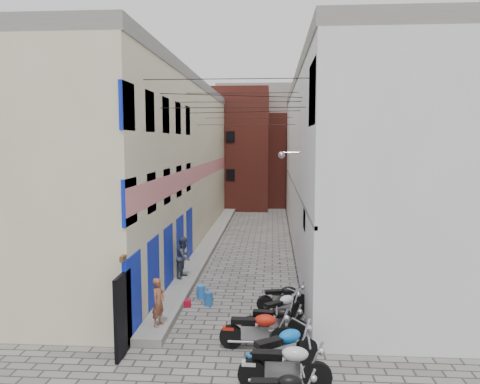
% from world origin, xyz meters
% --- Properties ---
extents(ground, '(90.00, 90.00, 0.00)m').
position_xyz_m(ground, '(0.00, 0.00, 0.00)').
color(ground, '#5A5755').
rests_on(ground, ground).
extents(plinth, '(0.90, 26.00, 0.25)m').
position_xyz_m(plinth, '(-2.05, 13.00, 0.12)').
color(plinth, slate).
rests_on(plinth, ground).
extents(building_left, '(5.10, 27.00, 9.00)m').
position_xyz_m(building_left, '(-4.98, 12.95, 4.50)').
color(building_left, beige).
rests_on(building_left, ground).
extents(building_right, '(5.94, 26.00, 9.00)m').
position_xyz_m(building_right, '(5.00, 13.00, 4.51)').
color(building_right, silver).
rests_on(building_right, ground).
extents(building_far_brick_left, '(6.00, 6.00, 10.00)m').
position_xyz_m(building_far_brick_left, '(-2.00, 28.00, 5.00)').
color(building_far_brick_left, maroon).
rests_on(building_far_brick_left, ground).
extents(building_far_brick_right, '(5.00, 6.00, 8.00)m').
position_xyz_m(building_far_brick_right, '(3.00, 30.00, 4.00)').
color(building_far_brick_right, maroon).
rests_on(building_far_brick_right, ground).
extents(building_far_concrete, '(8.00, 5.00, 11.00)m').
position_xyz_m(building_far_concrete, '(0.00, 34.00, 5.50)').
color(building_far_concrete, slate).
rests_on(building_far_concrete, ground).
extents(far_shopfront, '(2.00, 0.30, 2.40)m').
position_xyz_m(far_shopfront, '(0.00, 25.20, 1.20)').
color(far_shopfront, black).
rests_on(far_shopfront, ground).
extents(overhead_wires, '(5.80, 13.02, 1.32)m').
position_xyz_m(overhead_wires, '(0.00, 7.64, 7.12)').
color(overhead_wires, black).
rests_on(overhead_wires, ground).
extents(motorcycle_b, '(2.17, 0.70, 1.25)m').
position_xyz_m(motorcycle_b, '(1.72, -1.87, 0.63)').
color(motorcycle_b, '#ADADB2').
rests_on(motorcycle_b, ground).
extents(motorcycle_c, '(2.17, 1.79, 1.25)m').
position_xyz_m(motorcycle_c, '(1.67, -1.02, 0.63)').
color(motorcycle_c, '#0C5CB6').
rests_on(motorcycle_c, ground).
extents(motorcycle_d, '(2.09, 0.67, 1.20)m').
position_xyz_m(motorcycle_d, '(1.02, 0.18, 0.60)').
color(motorcycle_d, '#A4190B').
rests_on(motorcycle_d, ground).
extents(motorcycle_e, '(1.93, 0.79, 1.08)m').
position_xyz_m(motorcycle_e, '(1.51, 0.99, 0.54)').
color(motorcycle_e, black).
rests_on(motorcycle_e, ground).
extents(motorcycle_f, '(1.78, 1.64, 1.07)m').
position_xyz_m(motorcycle_f, '(1.72, 2.01, 0.53)').
color(motorcycle_f, silver).
rests_on(motorcycle_f, ground).
extents(motorcycle_g, '(1.86, 0.94, 1.03)m').
position_xyz_m(motorcycle_g, '(1.77, 3.11, 0.51)').
color(motorcycle_g, black).
rests_on(motorcycle_g, ground).
extents(person_a, '(0.48, 0.60, 1.43)m').
position_xyz_m(person_a, '(-1.92, 1.00, 0.96)').
color(person_a, brown).
rests_on(person_a, plinth).
extents(person_b, '(0.79, 0.92, 1.63)m').
position_xyz_m(person_b, '(-2.11, 5.95, 1.07)').
color(person_b, '#363C51').
rests_on(person_b, plinth).
extents(water_jug_near, '(0.31, 0.31, 0.47)m').
position_xyz_m(water_jug_near, '(-0.79, 3.48, 0.24)').
color(water_jug_near, '#2259AE').
rests_on(water_jug_near, ground).
extents(water_jug_far, '(0.37, 0.37, 0.49)m').
position_xyz_m(water_jug_far, '(-1.15, 4.14, 0.25)').
color(water_jug_far, blue).
rests_on(water_jug_far, ground).
extents(red_crate, '(0.39, 0.32, 0.22)m').
position_xyz_m(red_crate, '(-1.55, 3.32, 0.11)').
color(red_crate, maroon).
rests_on(red_crate, ground).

